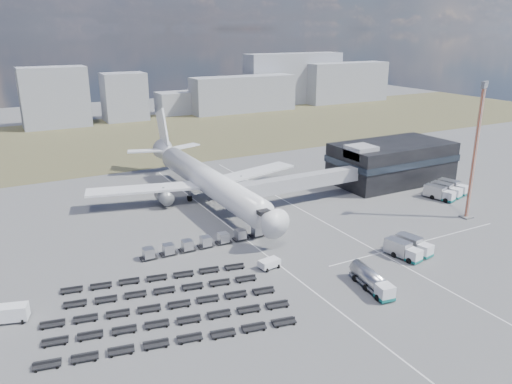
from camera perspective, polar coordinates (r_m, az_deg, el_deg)
name	(u,v)px	position (r m, az deg, el deg)	size (l,w,h in m)	color
ground	(278,254)	(87.55, 2.56, -7.12)	(420.00, 420.00, 0.00)	#565659
grass_strip	(121,138)	(186.17, -15.19, 5.94)	(420.00, 90.00, 0.01)	#4E472F
lane_markings	(315,238)	(94.75, 6.72, -5.20)	(47.12, 110.00, 0.01)	silver
terminal	(391,161)	(131.63, 15.21, 3.39)	(30.40, 16.40, 11.00)	black
jet_bridge	(293,183)	(109.79, 4.25, 0.99)	(30.30, 3.80, 7.05)	#939399
airliner	(205,179)	(112.82, -5.88, 1.54)	(51.59, 64.53, 17.62)	white
skyline	(146,95)	(226.70, -12.41, 10.76)	(317.54, 25.36, 25.53)	#8F929C
fuel_tanker	(372,280)	(77.85, 13.08, -9.80)	(3.61, 9.43, 2.97)	white
pushback_tug	(269,264)	(82.41, 1.53, -8.22)	(3.40, 1.91, 1.52)	white
utility_van	(11,314)	(75.90, -26.25, -12.37)	(4.46, 2.02, 2.37)	white
catering_truck	(245,192)	(115.26, -1.28, -0.06)	(4.05, 6.23, 2.66)	white
service_trucks_near	(409,247)	(90.51, 17.03, -6.08)	(6.58, 7.46, 2.65)	white
service_trucks_far	(446,190)	(124.81, 20.91, 0.23)	(10.70, 9.13, 2.79)	white
uld_row	(215,240)	(90.70, -4.76, -5.47)	(27.24, 1.96, 1.84)	black
baggage_dollies	(164,306)	(72.74, -10.43, -12.73)	(34.96, 24.90, 0.76)	black
floodlight_mast	(475,152)	(108.84, 23.76, 4.18)	(2.63, 2.15, 27.84)	#B2421C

